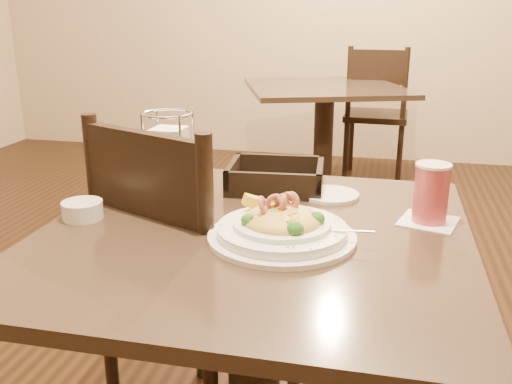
% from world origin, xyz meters
% --- Properties ---
extents(main_table, '(0.90, 0.90, 0.72)m').
position_xyz_m(main_table, '(0.00, 0.00, 0.49)').
color(main_table, black).
rests_on(main_table, ground).
extents(background_table, '(1.15, 1.15, 0.72)m').
position_xyz_m(background_table, '(-0.11, 2.39, 0.49)').
color(background_table, black).
rests_on(background_table, ground).
extents(dining_chair_near, '(0.55, 0.55, 0.93)m').
position_xyz_m(dining_chair_near, '(-0.21, 0.16, 0.50)').
color(dining_chair_near, black).
rests_on(dining_chair_near, ground).
extents(dining_chair_far, '(0.44, 0.44, 0.93)m').
position_xyz_m(dining_chair_far, '(0.19, 2.87, 0.50)').
color(dining_chair_far, black).
rests_on(dining_chair_far, ground).
extents(pasta_bowl, '(0.34, 0.30, 0.10)m').
position_xyz_m(pasta_bowl, '(0.07, -0.03, 0.75)').
color(pasta_bowl, white).
rests_on(pasta_bowl, main_table).
extents(drink_glass, '(0.15, 0.15, 0.13)m').
position_xyz_m(drink_glass, '(0.36, 0.14, 0.78)').
color(drink_glass, white).
rests_on(drink_glass, main_table).
extents(bread_basket, '(0.26, 0.22, 0.07)m').
position_xyz_m(bread_basket, '(-0.01, 0.30, 0.74)').
color(bread_basket, black).
rests_on(bread_basket, main_table).
extents(napkin_caddy, '(0.13, 0.13, 0.20)m').
position_xyz_m(napkin_caddy, '(-0.28, 0.24, 0.80)').
color(napkin_caddy, silver).
rests_on(napkin_caddy, main_table).
extents(side_plate, '(0.15, 0.15, 0.01)m').
position_xyz_m(side_plate, '(0.14, 0.27, 0.72)').
color(side_plate, white).
rests_on(side_plate, main_table).
extents(butter_ramekin, '(0.12, 0.12, 0.04)m').
position_xyz_m(butter_ramekin, '(-0.39, -0.01, 0.74)').
color(butter_ramekin, white).
rests_on(butter_ramekin, main_table).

